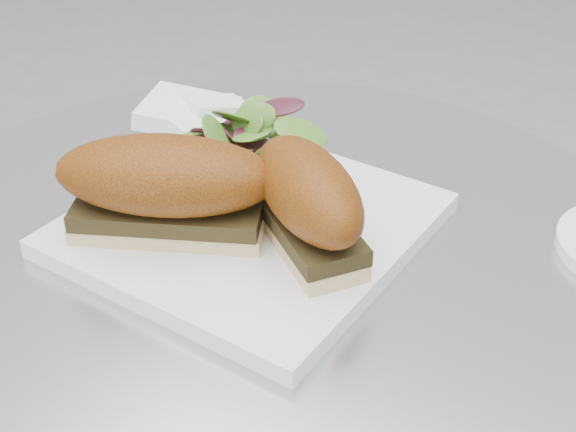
# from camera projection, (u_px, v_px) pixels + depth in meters

# --- Properties ---
(plate) EXTENTS (0.27, 0.27, 0.02)m
(plate) POSITION_uv_depth(u_px,v_px,m) (249.00, 224.00, 0.67)
(plate) COLOR white
(plate) RESTS_ON table
(sandwich_left) EXTENTS (0.19, 0.15, 0.08)m
(sandwich_left) POSITION_uv_depth(u_px,v_px,m) (167.00, 185.00, 0.62)
(sandwich_left) COLOR #DBB889
(sandwich_left) RESTS_ON plate
(sandwich_right) EXTENTS (0.15, 0.13, 0.08)m
(sandwich_right) POSITION_uv_depth(u_px,v_px,m) (308.00, 199.00, 0.60)
(sandwich_right) COLOR #DBB889
(sandwich_right) RESTS_ON plate
(salad) EXTENTS (0.10, 0.10, 0.05)m
(salad) POSITION_uv_depth(u_px,v_px,m) (250.00, 136.00, 0.73)
(salad) COLOR #659B32
(salad) RESTS_ON plate
(napkin) EXTENTS (0.13, 0.13, 0.02)m
(napkin) POSITION_uv_depth(u_px,v_px,m) (199.00, 129.00, 0.81)
(napkin) COLOR white
(napkin) RESTS_ON table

